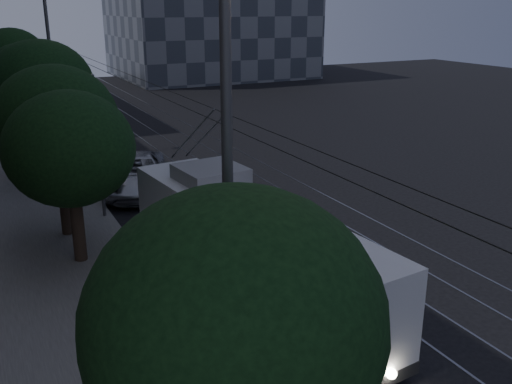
{
  "coord_description": "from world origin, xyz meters",
  "views": [
    {
      "loc": [
        -9.69,
        -12.92,
        8.59
      ],
      "look_at": [
        -0.94,
        4.5,
        2.16
      ],
      "focal_mm": 40.0,
      "sensor_mm": 36.0,
      "label": 1
    }
  ],
  "objects": [
    {
      "name": "tree_2",
      "position": [
        -7.0,
        8.69,
        4.54
      ],
      "size": [
        4.54,
        4.54,
        6.6
      ],
      "color": "#33251C",
      "rests_on": "ground"
    },
    {
      "name": "car_white_d",
      "position": [
        -4.3,
        32.41,
        0.74
      ],
      "size": [
        3.31,
        4.68,
        1.48
      ],
      "primitive_type": "imported",
      "rotation": [
        0.0,
        0.0,
        -0.4
      ],
      "color": "silver",
      "rests_on": "ground"
    },
    {
      "name": "tram_rails",
      "position": [
        2.5,
        20.0,
        0.01
      ],
      "size": [
        4.52,
        90.0,
        0.02
      ],
      "color": "gray",
      "rests_on": "ground"
    },
    {
      "name": "tree_0",
      "position": [
        -6.61,
        -6.09,
        4.07
      ],
      "size": [
        4.59,
        4.59,
        6.15
      ],
      "color": "#33251C",
      "rests_on": "ground"
    },
    {
      "name": "tree_5",
      "position": [
        -6.5,
        32.84,
        4.81
      ],
      "size": [
        4.9,
        4.9,
        7.04
      ],
      "color": "#33251C",
      "rests_on": "ground"
    },
    {
      "name": "car_white_b",
      "position": [
        -4.3,
        19.5,
        0.67
      ],
      "size": [
        2.4,
        4.79,
        1.34
      ],
      "primitive_type": "imported",
      "rotation": [
        0.0,
        0.0,
        0.12
      ],
      "color": "white",
      "rests_on": "ground"
    },
    {
      "name": "streetlamp_far",
      "position": [
        -4.78,
        22.29,
        6.38
      ],
      "size": [
        2.56,
        0.44,
        10.66
      ],
      "color": "#505052",
      "rests_on": "ground"
    },
    {
      "name": "tree_4",
      "position": [
        -6.5,
        24.82,
        4.26
      ],
      "size": [
        4.8,
        4.8,
        6.43
      ],
      "color": "#33251C",
      "rests_on": "ground"
    },
    {
      "name": "car_white_a",
      "position": [
        -4.3,
        18.59,
        0.61
      ],
      "size": [
        2.76,
        3.88,
        1.23
      ],
      "primitive_type": "imported",
      "rotation": [
        0.0,
        0.0,
        0.41
      ],
      "color": "silver",
      "rests_on": "ground"
    },
    {
      "name": "trolleybus",
      "position": [
        -2.9,
        1.27,
        1.61
      ],
      "size": [
        3.58,
        11.79,
        5.63
      ],
      "rotation": [
        0.0,
        0.0,
        0.1
      ],
      "color": "silver",
      "rests_on": "ground"
    },
    {
      "name": "pickup_silver",
      "position": [
        -3.04,
        13.08,
        0.87
      ],
      "size": [
        4.35,
        6.76,
        1.73
      ],
      "primitive_type": "imported",
      "rotation": [
        0.0,
        0.0,
        -0.25
      ],
      "color": "#A9ACB1",
      "rests_on": "ground"
    },
    {
      "name": "overhead_wires",
      "position": [
        -4.97,
        20.0,
        3.47
      ],
      "size": [
        2.23,
        90.0,
        6.0
      ],
      "color": "black",
      "rests_on": "ground"
    },
    {
      "name": "tree_3",
      "position": [
        -6.5,
        16.69,
        4.74
      ],
      "size": [
        5.12,
        5.12,
        7.06
      ],
      "color": "#33251C",
      "rests_on": "ground"
    },
    {
      "name": "tree_1",
      "position": [
        -7.0,
        6.0,
        4.09
      ],
      "size": [
        4.26,
        4.26,
        6.03
      ],
      "color": "#33251C",
      "rests_on": "ground"
    },
    {
      "name": "ground",
      "position": [
        0.0,
        0.0,
        0.0
      ],
      "size": [
        120.0,
        120.0,
        0.0
      ],
      "primitive_type": "plane",
      "color": "black",
      "rests_on": "ground"
    },
    {
      "name": "sidewalk",
      "position": [
        -7.5,
        20.0,
        0.07
      ],
      "size": [
        5.0,
        90.0,
        0.15
      ],
      "primitive_type": "cube",
      "color": "slate",
      "rests_on": "ground"
    },
    {
      "name": "streetlamp_near",
      "position": [
        -5.39,
        -4.06,
        5.93
      ],
      "size": [
        2.39,
        0.44,
        9.83
      ],
      "color": "#505052",
      "rests_on": "ground"
    },
    {
      "name": "car_white_c",
      "position": [
        -4.07,
        29.0,
        0.65
      ],
      "size": [
        2.41,
        4.2,
        1.31
      ],
      "primitive_type": "imported",
      "rotation": [
        0.0,
        0.0,
        0.27
      ],
      "color": "silver",
      "rests_on": "ground"
    }
  ]
}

